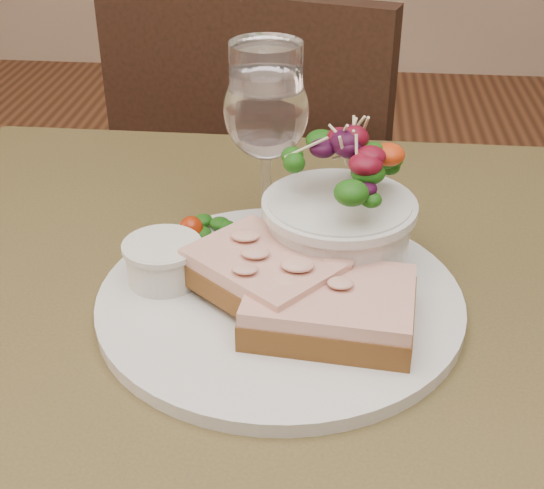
# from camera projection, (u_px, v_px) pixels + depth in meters

# --- Properties ---
(cafe_table) EXTENTS (0.80, 0.80, 0.75)m
(cafe_table) POSITION_uv_depth(u_px,v_px,m) (286.00, 428.00, 0.65)
(cafe_table) COLOR #43381C
(cafe_table) RESTS_ON ground
(chair_far) EXTENTS (0.52, 0.52, 0.90)m
(chair_far) POSITION_uv_depth(u_px,v_px,m) (284.00, 306.00, 1.42)
(chair_far) COLOR black
(chair_far) RESTS_ON ground
(dinner_plate) EXTENTS (0.30, 0.30, 0.01)m
(dinner_plate) POSITION_uv_depth(u_px,v_px,m) (280.00, 300.00, 0.63)
(dinner_plate) COLOR silver
(dinner_plate) RESTS_ON cafe_table
(sandwich_front) EXTENTS (0.14, 0.11, 0.03)m
(sandwich_front) POSITION_uv_depth(u_px,v_px,m) (330.00, 307.00, 0.58)
(sandwich_front) COLOR #532D16
(sandwich_front) RESTS_ON dinner_plate
(sandwich_back) EXTENTS (0.14, 0.14, 0.03)m
(sandwich_back) POSITION_uv_depth(u_px,v_px,m) (264.00, 273.00, 0.61)
(sandwich_back) COLOR #532D16
(sandwich_back) RESTS_ON dinner_plate
(ramekin) EXTENTS (0.06, 0.06, 0.04)m
(ramekin) POSITION_uv_depth(u_px,v_px,m) (163.00, 260.00, 0.64)
(ramekin) COLOR silver
(ramekin) RESTS_ON dinner_plate
(salad_bowl) EXTENTS (0.12, 0.12, 0.13)m
(salad_bowl) POSITION_uv_depth(u_px,v_px,m) (339.00, 203.00, 0.64)
(salad_bowl) COLOR silver
(salad_bowl) RESTS_ON dinner_plate
(garnish) EXTENTS (0.05, 0.04, 0.02)m
(garnish) POSITION_uv_depth(u_px,v_px,m) (203.00, 228.00, 0.71)
(garnish) COLOR #0C3209
(garnish) RESTS_ON dinner_plate
(wine_glass) EXTENTS (0.08, 0.08, 0.18)m
(wine_glass) POSITION_uv_depth(u_px,v_px,m) (266.00, 116.00, 0.67)
(wine_glass) COLOR white
(wine_glass) RESTS_ON cafe_table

